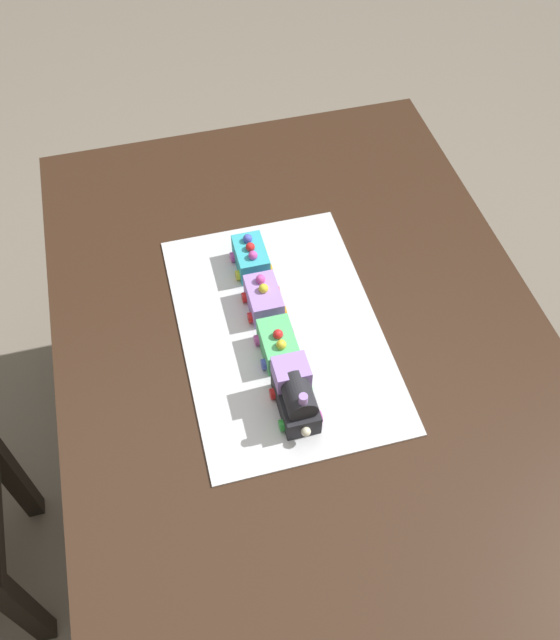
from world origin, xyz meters
name	(u,v)px	position (x,y,z in m)	size (l,w,h in m)	color
ground_plane	(297,483)	(0.00, 0.00, 0.00)	(8.00, 8.00, 0.00)	gray
dining_table	(303,364)	(0.00, 0.00, 0.63)	(1.40, 1.00, 0.74)	#382316
cake_board	(280,329)	(0.02, 0.05, 0.74)	(0.60, 0.40, 0.00)	silver
cake_locomotive	(296,395)	(-0.16, 0.06, 0.79)	(0.14, 0.08, 0.12)	#232328
cake_car_tanker_mint_green	(278,344)	(-0.03, 0.06, 0.77)	(0.10, 0.08, 0.07)	#59CC7A
cake_car_hopper_lavender	(264,299)	(0.09, 0.06, 0.77)	(0.10, 0.08, 0.07)	#AD84E0
cake_car_gondola_turquoise	(251,257)	(0.20, 0.06, 0.77)	(0.10, 0.08, 0.07)	#38B7C6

